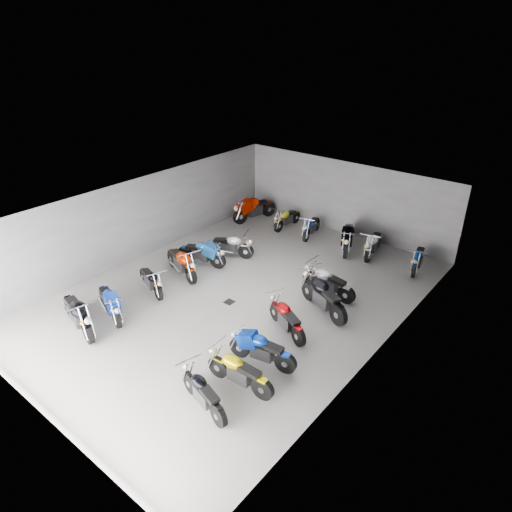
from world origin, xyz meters
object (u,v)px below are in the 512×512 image
object	(u,v)px
motorcycle_left_b	(110,302)
motorcycle_right_b	(239,372)
motorcycle_left_d	(182,262)
motorcycle_right_f	(328,282)
motorcycle_back_c	(311,226)
motorcycle_right_a	(203,393)
motorcycle_right_e	(323,296)
motorcycle_left_c	(151,280)
motorcycle_back_f	(418,259)
motorcycle_back_e	(373,243)
motorcycle_left_f	(229,245)
motorcycle_right_c	(261,349)
motorcycle_right_d	(286,318)
motorcycle_back_a	(254,209)
drain_grate	(229,302)
motorcycle_back_d	(348,237)
motorcycle_left_a	(78,314)
motorcycle_back_b	(287,218)
motorcycle_left_e	(202,253)

from	to	relation	value
motorcycle_left_b	motorcycle_right_b	size ratio (longest dim) A/B	1.01
motorcycle_left_b	motorcycle_left_d	world-z (taller)	motorcycle_left_d
motorcycle_right_f	motorcycle_back_c	xyz separation A→B (m)	(-3.10, 3.76, -0.04)
motorcycle_right_a	motorcycle_left_b	bearing A→B (deg)	93.89
motorcycle_right_e	motorcycle_back_c	distance (m)	5.85
motorcycle_left_c	motorcycle_right_b	xyz separation A→B (m)	(5.43, -1.62, 0.04)
motorcycle_back_f	motorcycle_right_b	bearing A→B (deg)	70.85
motorcycle_left_d	motorcycle_back_f	distance (m)	8.85
motorcycle_right_a	motorcycle_right_f	xyz separation A→B (m)	(-0.36, 6.36, 0.04)
motorcycle_right_b	motorcycle_back_e	size ratio (longest dim) A/B	0.97
motorcycle_left_f	motorcycle_back_e	distance (m)	5.75
motorcycle_right_c	motorcycle_right_e	bearing A→B (deg)	-9.71
motorcycle_back_c	motorcycle_back_e	distance (m)	2.92
motorcycle_left_d	motorcycle_right_d	bearing A→B (deg)	103.02
motorcycle_left_c	motorcycle_right_e	distance (m)	5.91
motorcycle_right_c	motorcycle_right_e	distance (m)	3.28
motorcycle_right_b	motorcycle_back_a	world-z (taller)	motorcycle_back_a
motorcycle_left_b	motorcycle_back_e	bearing A→B (deg)	173.34
motorcycle_left_d	motorcycle_right_f	bearing A→B (deg)	131.66
drain_grate	motorcycle_back_e	bearing A→B (deg)	71.17
motorcycle_back_a	motorcycle_back_f	xyz separation A→B (m)	(7.90, 0.10, -0.10)
motorcycle_right_f	motorcycle_back_a	distance (m)	7.18
motorcycle_left_c	motorcycle_back_a	size ratio (longest dim) A/B	0.78
motorcycle_left_c	motorcycle_right_f	size ratio (longest dim) A/B	0.87
motorcycle_right_a	motorcycle_back_c	distance (m)	10.69
motorcycle_left_d	motorcycle_back_a	distance (m)	5.95
motorcycle_left_d	motorcycle_back_d	distance (m)	6.84
motorcycle_left_b	motorcycle_right_f	bearing A→B (deg)	158.62
motorcycle_right_d	motorcycle_back_d	world-z (taller)	motorcycle_back_d
motorcycle_back_d	motorcycle_left_f	bearing A→B (deg)	21.65
motorcycle_right_e	motorcycle_back_c	size ratio (longest dim) A/B	1.17
motorcycle_right_c	motorcycle_right_f	bearing A→B (deg)	-4.89
motorcycle_right_b	motorcycle_back_c	distance (m)	9.75
motorcycle_right_a	motorcycle_back_c	size ratio (longest dim) A/B	0.99
drain_grate	motorcycle_left_d	bearing A→B (deg)	173.83
motorcycle_left_a	motorcycle_right_b	xyz separation A→B (m)	(5.37, 1.20, -0.08)
motorcycle_right_e	motorcycle_right_b	bearing A→B (deg)	-154.36
motorcycle_back_d	motorcycle_back_a	bearing A→B (deg)	-25.34
motorcycle_right_c	motorcycle_back_e	size ratio (longest dim) A/B	0.96
motorcycle_left_c	motorcycle_left_d	world-z (taller)	motorcycle_left_d
motorcycle_left_b	motorcycle_left_f	xyz separation A→B (m)	(0.14, 5.49, -0.02)
motorcycle_back_d	motorcycle_left_d	bearing A→B (deg)	32.51
motorcycle_left_b	motorcycle_back_a	bearing A→B (deg)	-151.11
motorcycle_back_b	motorcycle_back_d	xyz separation A→B (m)	(3.25, -0.27, 0.11)
motorcycle_right_c	motorcycle_back_d	size ratio (longest dim) A/B	0.90
motorcycle_right_b	motorcycle_back_f	distance (m)	9.06
motorcycle_left_e	motorcycle_right_c	xyz separation A→B (m)	(5.37, -3.07, -0.02)
motorcycle_left_c	motorcycle_back_a	xyz separation A→B (m)	(-1.34, 7.27, 0.12)
motorcycle_back_e	motorcycle_left_c	bearing A→B (deg)	46.00
drain_grate	motorcycle_right_e	bearing A→B (deg)	29.55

